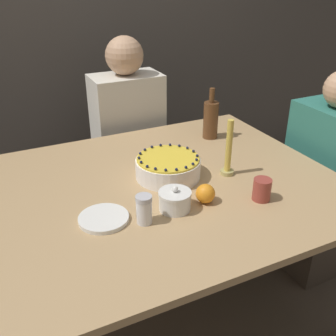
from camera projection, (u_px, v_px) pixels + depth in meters
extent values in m
plane|color=#4C4238|center=(156.00, 316.00, 1.97)|extent=(12.00, 12.00, 0.00)
cube|color=#4C4742|center=(63.00, 12.00, 2.49)|extent=(8.00, 0.05, 2.60)
cube|color=tan|center=(154.00, 189.00, 1.63)|extent=(1.54, 1.19, 0.03)
cylinder|color=tan|center=(222.00, 177.00, 2.50)|extent=(0.07, 0.07, 0.72)
cylinder|color=white|center=(168.00, 168.00, 1.67)|extent=(0.28, 0.28, 0.08)
cylinder|color=yellow|center=(168.00, 159.00, 1.65)|extent=(0.27, 0.27, 0.01)
sphere|color=#191E3D|center=(193.00, 151.00, 1.69)|extent=(0.01, 0.01, 0.01)
sphere|color=#191E3D|center=(187.00, 148.00, 1.73)|extent=(0.01, 0.01, 0.01)
sphere|color=#191E3D|center=(179.00, 146.00, 1.75)|extent=(0.01, 0.01, 0.01)
sphere|color=#191E3D|center=(170.00, 145.00, 1.76)|extent=(0.01, 0.01, 0.01)
sphere|color=#191E3D|center=(161.00, 145.00, 1.75)|extent=(0.01, 0.01, 0.01)
sphere|color=#191E3D|center=(152.00, 147.00, 1.74)|extent=(0.01, 0.01, 0.01)
sphere|color=#191E3D|center=(145.00, 150.00, 1.71)|extent=(0.01, 0.01, 0.01)
sphere|color=#191E3D|center=(140.00, 153.00, 1.67)|extent=(0.01, 0.01, 0.01)
sphere|color=#191E3D|center=(139.00, 158.00, 1.64)|extent=(0.01, 0.01, 0.01)
sphere|color=#191E3D|center=(141.00, 162.00, 1.60)|extent=(0.01, 0.01, 0.01)
sphere|color=#191E3D|center=(147.00, 166.00, 1.57)|extent=(0.01, 0.01, 0.01)
sphere|color=#191E3D|center=(155.00, 169.00, 1.55)|extent=(0.01, 0.01, 0.01)
sphere|color=#191E3D|center=(166.00, 170.00, 1.54)|extent=(0.01, 0.01, 0.01)
sphere|color=#191E3D|center=(176.00, 169.00, 1.54)|extent=(0.01, 0.01, 0.01)
sphere|color=#191E3D|center=(186.00, 167.00, 1.56)|extent=(0.01, 0.01, 0.01)
sphere|color=#191E3D|center=(193.00, 164.00, 1.59)|extent=(0.01, 0.01, 0.01)
sphere|color=#191E3D|center=(197.00, 160.00, 1.62)|extent=(0.01, 0.01, 0.01)
sphere|color=#191E3D|center=(197.00, 155.00, 1.66)|extent=(0.01, 0.01, 0.01)
cylinder|color=white|center=(176.00, 202.00, 1.45)|extent=(0.12, 0.12, 0.06)
cylinder|color=white|center=(176.00, 193.00, 1.44)|extent=(0.12, 0.12, 0.01)
sphere|color=white|center=(176.00, 189.00, 1.43)|extent=(0.02, 0.02, 0.02)
cylinder|color=white|center=(144.00, 212.00, 1.37)|extent=(0.06, 0.06, 0.09)
cylinder|color=silver|center=(144.00, 198.00, 1.34)|extent=(0.06, 0.06, 0.02)
cylinder|color=white|center=(104.00, 219.00, 1.40)|extent=(0.18, 0.18, 0.01)
cylinder|color=white|center=(104.00, 217.00, 1.39)|extent=(0.18, 0.18, 0.01)
cylinder|color=tan|center=(227.00, 172.00, 1.71)|extent=(0.06, 0.06, 0.02)
cylinder|color=gold|center=(229.00, 146.00, 1.65)|extent=(0.03, 0.03, 0.23)
cylinder|color=brown|center=(211.00, 120.00, 2.03)|extent=(0.08, 0.08, 0.19)
cylinder|color=brown|center=(212.00, 95.00, 1.97)|extent=(0.03, 0.03, 0.07)
cylinder|color=#993D33|center=(262.00, 189.00, 1.51)|extent=(0.07, 0.07, 0.09)
sphere|color=orange|center=(205.00, 194.00, 1.49)|extent=(0.08, 0.08, 0.08)
cube|color=#2D2D38|center=(131.00, 195.00, 2.57)|extent=(0.34, 0.34, 0.45)
cube|color=silver|center=(128.00, 122.00, 2.34)|extent=(0.40, 0.24, 0.56)
sphere|color=tan|center=(124.00, 56.00, 2.16)|extent=(0.21, 0.21, 0.21)
cube|color=#473D33|center=(313.00, 231.00, 2.22)|extent=(0.34, 0.34, 0.45)
cube|color=#2D7266|center=(329.00, 155.00, 2.00)|extent=(0.24, 0.40, 0.50)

